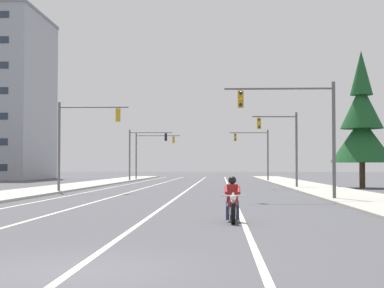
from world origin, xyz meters
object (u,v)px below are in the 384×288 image
at_px(traffic_signal_far_right, 257,147).
at_px(conifer_tree_right_verge_far, 362,125).
at_px(traffic_signal_near_left, 79,133).
at_px(traffic_signal_near_right, 301,121).
at_px(traffic_signal_mid_left, 142,147).
at_px(traffic_signal_far_left, 149,148).
at_px(traffic_signal_mid_right, 284,139).
at_px(motorcycle_with_rider, 232,204).

bearing_deg(traffic_signal_far_right, conifer_tree_right_verge_far, -72.12).
distance_m(traffic_signal_far_right, conifer_tree_right_verge_far, 23.90).
bearing_deg(traffic_signal_near_left, traffic_signal_near_right, -34.36).
relative_size(traffic_signal_mid_left, traffic_signal_far_left, 1.00).
bearing_deg(traffic_signal_near_right, traffic_signal_far_right, 89.78).
xyz_separation_m(traffic_signal_near_right, traffic_signal_mid_right, (0.98, 18.17, -0.13)).
height_order(traffic_signal_near_right, traffic_signal_mid_right, same).
height_order(traffic_signal_far_left, conifer_tree_right_verge_far, conifer_tree_right_verge_far).
height_order(traffic_signal_mid_right, traffic_signal_mid_left, same).
height_order(traffic_signal_mid_left, traffic_signal_far_right, same).
height_order(motorcycle_with_rider, traffic_signal_far_left, traffic_signal_far_left).
relative_size(traffic_signal_near_right, traffic_signal_mid_right, 1.00).
height_order(motorcycle_with_rider, traffic_signal_near_left, traffic_signal_near_left).
bearing_deg(traffic_signal_near_right, traffic_signal_far_left, 105.65).
distance_m(traffic_signal_near_right, traffic_signal_far_left, 50.28).
xyz_separation_m(traffic_signal_near_right, conifer_tree_right_verge_far, (7.49, 19.22, 1.09)).
bearing_deg(traffic_signal_mid_right, traffic_signal_mid_left, 122.46).
bearing_deg(traffic_signal_far_left, conifer_tree_right_verge_far, -54.20).
bearing_deg(traffic_signal_near_left, motorcycle_with_rider, -65.42).
bearing_deg(traffic_signal_far_right, traffic_signal_near_right, -90.22).
bearing_deg(traffic_signal_mid_left, traffic_signal_far_left, 89.92).
distance_m(traffic_signal_near_right, conifer_tree_right_verge_far, 20.66).
distance_m(motorcycle_with_rider, traffic_signal_near_right, 13.54).
bearing_deg(traffic_signal_mid_right, traffic_signal_near_right, -93.09).
bearing_deg(traffic_signal_far_left, traffic_signal_mid_left, -90.08).
xyz_separation_m(motorcycle_with_rider, traffic_signal_far_right, (3.99, 54.43, 3.50)).
height_order(traffic_signal_near_right, traffic_signal_near_left, same).
height_order(motorcycle_with_rider, conifer_tree_right_verge_far, conifer_tree_right_verge_far).
distance_m(traffic_signal_mid_left, traffic_signal_far_right, 13.77).
xyz_separation_m(traffic_signal_near_right, traffic_signal_mid_left, (-13.58, 41.06, -0.04)).
bearing_deg(traffic_signal_near_right, traffic_signal_mid_left, 108.30).
height_order(traffic_signal_near_left, traffic_signal_far_left, same).
bearing_deg(motorcycle_with_rider, traffic_signal_near_right, 72.94).
distance_m(traffic_signal_near_right, traffic_signal_mid_right, 18.20).
height_order(traffic_signal_near_left, traffic_signal_far_right, same).
relative_size(traffic_signal_near_right, traffic_signal_far_right, 1.00).
relative_size(traffic_signal_mid_left, traffic_signal_far_right, 1.00).
distance_m(motorcycle_with_rider, conifer_tree_right_verge_far, 33.99).
relative_size(traffic_signal_mid_left, conifer_tree_right_verge_far, 0.54).
relative_size(traffic_signal_far_right, traffic_signal_far_left, 1.00).
xyz_separation_m(traffic_signal_far_left, conifer_tree_right_verge_far, (21.06, -29.19, 1.08)).
xyz_separation_m(traffic_signal_far_right, conifer_tree_right_verge_far, (7.33, -22.72, 1.15)).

